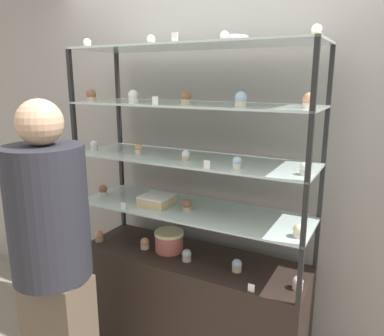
% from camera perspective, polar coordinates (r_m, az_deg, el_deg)
% --- Properties ---
extents(back_wall, '(8.00, 0.05, 2.60)m').
position_cam_1_polar(back_wall, '(2.57, 3.97, 1.50)').
color(back_wall, gray).
rests_on(back_wall, ground_plane).
extents(display_base, '(1.45, 0.46, 0.74)m').
position_cam_1_polar(display_base, '(2.62, -0.00, -20.47)').
color(display_base, black).
rests_on(display_base, ground_plane).
extents(display_riser_lower, '(1.45, 0.46, 0.32)m').
position_cam_1_polar(display_riser_lower, '(2.32, -0.00, -6.62)').
color(display_riser_lower, black).
rests_on(display_riser_lower, display_base).
extents(display_riser_middle, '(1.45, 0.46, 0.32)m').
position_cam_1_polar(display_riser_middle, '(2.23, -0.00, 1.13)').
color(display_riser_middle, black).
rests_on(display_riser_middle, display_riser_lower).
extents(display_riser_upper, '(1.45, 0.46, 0.32)m').
position_cam_1_polar(display_riser_upper, '(2.18, -0.00, 9.36)').
color(display_riser_upper, black).
rests_on(display_riser_upper, display_riser_middle).
extents(display_riser_top, '(1.45, 0.46, 0.32)m').
position_cam_1_polar(display_riser_top, '(2.18, -0.00, 17.76)').
color(display_riser_top, black).
rests_on(display_riser_top, display_riser_upper).
extents(layer_cake_centerpiece, '(0.19, 0.19, 0.13)m').
position_cam_1_polar(layer_cake_centerpiece, '(2.48, -3.54, -11.05)').
color(layer_cake_centerpiece, '#C66660').
rests_on(layer_cake_centerpiece, display_base).
extents(sheet_cake_frosted, '(0.18, 0.18, 0.07)m').
position_cam_1_polar(sheet_cake_frosted, '(2.36, -5.39, -4.90)').
color(sheet_cake_frosted, '#DBBC84').
rests_on(sheet_cake_frosted, display_riser_lower).
extents(cupcake_0, '(0.06, 0.06, 0.08)m').
position_cam_1_polar(cupcake_0, '(2.70, -13.95, -10.06)').
color(cupcake_0, '#CCB28C').
rests_on(cupcake_0, display_base).
extents(cupcake_1, '(0.06, 0.06, 0.08)m').
position_cam_1_polar(cupcake_1, '(2.54, -7.21, -11.33)').
color(cupcake_1, beige).
rests_on(cupcake_1, display_base).
extents(cupcake_2, '(0.06, 0.06, 0.08)m').
position_cam_1_polar(cupcake_2, '(2.36, -0.79, -13.16)').
color(cupcake_2, '#CCB28C').
rests_on(cupcake_2, display_base).
extents(cupcake_3, '(0.06, 0.06, 0.08)m').
position_cam_1_polar(cupcake_3, '(2.26, 6.84, -14.53)').
color(cupcake_3, '#CCB28C').
rests_on(cupcake_3, display_base).
extents(cupcake_4, '(0.06, 0.06, 0.08)m').
position_cam_1_polar(cupcake_4, '(2.16, 15.81, -16.51)').
color(cupcake_4, '#CCB28C').
rests_on(cupcake_4, display_base).
extents(price_tag_0, '(0.04, 0.00, 0.04)m').
position_cam_1_polar(price_tag_0, '(2.09, 9.02, -17.61)').
color(price_tag_0, white).
rests_on(price_tag_0, display_base).
extents(cupcake_5, '(0.06, 0.06, 0.07)m').
position_cam_1_polar(cupcake_5, '(2.64, -13.42, -3.29)').
color(cupcake_5, beige).
rests_on(cupcake_5, display_riser_lower).
extents(cupcake_6, '(0.06, 0.06, 0.07)m').
position_cam_1_polar(cupcake_6, '(2.27, -0.78, -5.66)').
color(cupcake_6, '#CCB28C').
rests_on(cupcake_6, display_riser_lower).
extents(cupcake_7, '(0.06, 0.06, 0.07)m').
position_cam_1_polar(cupcake_7, '(1.97, 16.01, -9.24)').
color(cupcake_7, white).
rests_on(cupcake_7, display_riser_lower).
extents(price_tag_1, '(0.04, 0.00, 0.04)m').
position_cam_1_polar(price_tag_1, '(2.32, -10.41, -5.71)').
color(price_tag_1, white).
rests_on(price_tag_1, display_riser_lower).
extents(cupcake_8, '(0.05, 0.05, 0.06)m').
position_cam_1_polar(cupcake_8, '(2.54, -14.68, 3.36)').
color(cupcake_8, white).
rests_on(cupcake_8, display_riser_middle).
extents(cupcake_9, '(0.05, 0.05, 0.06)m').
position_cam_1_polar(cupcake_9, '(2.36, -8.13, 2.90)').
color(cupcake_9, beige).
rests_on(cupcake_9, display_riser_middle).
extents(cupcake_10, '(0.05, 0.05, 0.06)m').
position_cam_1_polar(cupcake_10, '(2.13, -0.95, 1.91)').
color(cupcake_10, '#CCB28C').
rests_on(cupcake_10, display_riser_middle).
extents(cupcake_11, '(0.05, 0.05, 0.06)m').
position_cam_1_polar(cupcake_11, '(1.97, 6.88, 0.85)').
color(cupcake_11, white).
rests_on(cupcake_11, display_riser_middle).
extents(cupcake_12, '(0.05, 0.05, 0.06)m').
position_cam_1_polar(cupcake_12, '(1.90, 16.79, -0.14)').
color(cupcake_12, beige).
rests_on(cupcake_12, display_riser_middle).
extents(price_tag_2, '(0.04, 0.00, 0.04)m').
position_cam_1_polar(price_tag_2, '(1.94, 2.28, 0.53)').
color(price_tag_2, white).
rests_on(price_tag_2, display_riser_middle).
extents(cupcake_13, '(0.06, 0.06, 0.07)m').
position_cam_1_polar(cupcake_13, '(2.46, -15.12, 10.62)').
color(cupcake_13, '#CCB28C').
rests_on(cupcake_13, display_riser_upper).
extents(cupcake_14, '(0.06, 0.06, 0.07)m').
position_cam_1_polar(cupcake_14, '(2.27, -8.92, 10.71)').
color(cupcake_14, white).
rests_on(cupcake_14, display_riser_upper).
extents(cupcake_15, '(0.06, 0.06, 0.07)m').
position_cam_1_polar(cupcake_15, '(2.12, -0.98, 10.69)').
color(cupcake_15, '#CCB28C').
rests_on(cupcake_15, display_riser_upper).
extents(cupcake_16, '(0.06, 0.06, 0.07)m').
position_cam_1_polar(cupcake_16, '(1.98, 7.45, 10.38)').
color(cupcake_16, beige).
rests_on(cupcake_16, display_riser_upper).
extents(cupcake_17, '(0.06, 0.06, 0.07)m').
position_cam_1_polar(cupcake_17, '(1.89, 17.42, 9.75)').
color(cupcake_17, white).
rests_on(cupcake_17, display_riser_upper).
extents(price_tag_3, '(0.04, 0.00, 0.04)m').
position_cam_1_polar(price_tag_3, '(2.05, -5.64, 10.18)').
color(price_tag_3, white).
rests_on(price_tag_3, display_riser_upper).
extents(cupcake_18, '(0.05, 0.05, 0.06)m').
position_cam_1_polar(cupcake_18, '(2.51, -15.68, 17.80)').
color(cupcake_18, '#CCB28C').
rests_on(cupcake_18, display_riser_top).
extents(cupcake_19, '(0.05, 0.05, 0.06)m').
position_cam_1_polar(cupcake_19, '(2.24, -6.27, 18.76)').
color(cupcake_19, '#CCB28C').
rests_on(cupcake_19, display_riser_top).
extents(cupcake_20, '(0.05, 0.05, 0.06)m').
position_cam_1_polar(cupcake_20, '(2.05, 4.97, 19.28)').
color(cupcake_20, '#CCB28C').
rests_on(cupcake_20, display_riser_top).
extents(cupcake_21, '(0.05, 0.05, 0.06)m').
position_cam_1_polar(cupcake_21, '(1.89, 18.46, 19.20)').
color(cupcake_21, '#CCB28C').
rests_on(cupcake_21, display_riser_top).
extents(price_tag_4, '(0.04, 0.00, 0.04)m').
position_cam_1_polar(price_tag_4, '(1.99, -2.66, 19.32)').
color(price_tag_4, white).
rests_on(price_tag_4, display_riser_top).
extents(donut_glazed, '(0.14, 0.14, 0.04)m').
position_cam_1_polar(donut_glazed, '(2.07, 6.56, 18.96)').
color(donut_glazed, '#EFB2BC').
rests_on(donut_glazed, display_riser_top).
extents(customer_figure, '(0.41, 0.41, 1.74)m').
position_cam_1_polar(customer_figure, '(2.15, -20.54, -12.20)').
color(customer_figure, brown).
rests_on(customer_figure, ground_plane).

